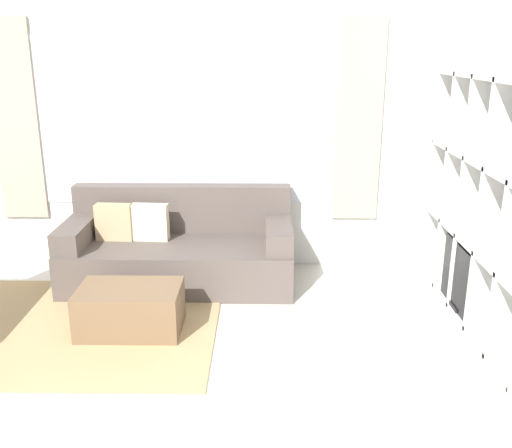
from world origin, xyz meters
name	(u,v)px	position (x,y,z in m)	size (l,w,h in m)	color
wall_back	(187,131)	(0.00, 3.04, 1.36)	(6.53, 0.11, 2.70)	white
area_rug	(58,326)	(-0.90, 1.60, 0.01)	(2.53, 1.81, 0.01)	tan
shelving_unit	(493,208)	(2.52, 1.81, 0.94)	(0.36, 2.15, 1.93)	#515660
couch_main	(179,250)	(-0.06, 2.56, 0.31)	(2.08, 0.91, 0.86)	#564C47
ottoman	(130,310)	(-0.30, 1.55, 0.18)	(0.78, 0.50, 0.37)	brown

